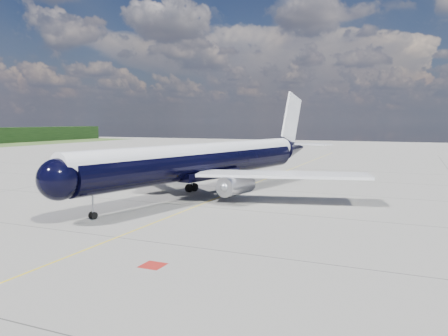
{
  "coord_description": "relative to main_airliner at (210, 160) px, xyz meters",
  "views": [
    {
      "loc": [
        22.85,
        -34.85,
        9.9
      ],
      "look_at": [
        1.15,
        15.53,
        4.0
      ],
      "focal_mm": 35.0,
      "sensor_mm": 36.0,
      "label": 1
    }
  ],
  "objects": [
    {
      "name": "ground",
      "position": [
        2.13,
        11.71,
        -4.66
      ],
      "size": [
        320.0,
        320.0,
        0.0
      ],
      "primitive_type": "plane",
      "color": "gray",
      "rests_on": "ground"
    },
    {
      "name": "taxiway_centerline",
      "position": [
        2.13,
        6.71,
        -4.66
      ],
      "size": [
        0.16,
        160.0,
        0.01
      ],
      "primitive_type": "cube",
      "color": "yellow",
      "rests_on": "ground"
    },
    {
      "name": "main_airliner",
      "position": [
        0.0,
        0.0,
        0.0
      ],
      "size": [
        41.57,
        51.39,
        15.03
      ],
      "rotation": [
        0.0,
        0.0,
        -0.24
      ],
      "color": "black",
      "rests_on": "ground"
    },
    {
      "name": "red_marking",
      "position": [
        8.93,
        -28.29,
        -4.66
      ],
      "size": [
        1.6,
        1.6,
        0.01
      ],
      "primitive_type": "cube",
      "color": "maroon",
      "rests_on": "ground"
    }
  ]
}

